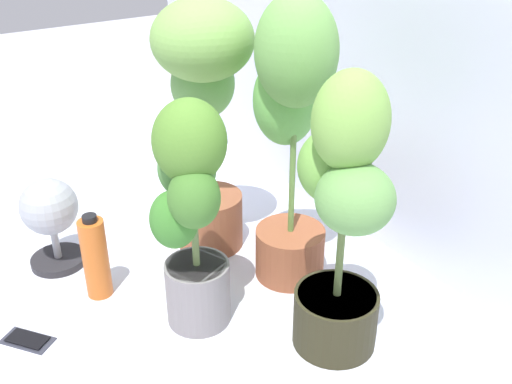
{
  "coord_description": "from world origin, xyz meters",
  "views": [
    {
      "loc": [
        1.26,
        -0.49,
        1.15
      ],
      "look_at": [
        0.01,
        0.33,
        0.35
      ],
      "focal_mm": 41.68,
      "sensor_mm": 36.0,
      "label": 1
    }
  ],
  "objects_px": {
    "potted_plant_back_left": "(205,97)",
    "potted_plant_back_center": "(291,120)",
    "potted_plant_center": "(191,205)",
    "nutrient_bottle": "(95,257)",
    "potted_plant_back_right": "(343,210)",
    "floor_fan": "(50,213)",
    "cell_phone": "(28,340)"
  },
  "relations": [
    {
      "from": "potted_plant_back_center",
      "to": "nutrient_bottle",
      "type": "xyz_separation_m",
      "value": [
        -0.21,
        -0.56,
        -0.39
      ]
    },
    {
      "from": "potted_plant_center",
      "to": "nutrient_bottle",
      "type": "xyz_separation_m",
      "value": [
        -0.27,
        -0.2,
        -0.25
      ]
    },
    {
      "from": "floor_fan",
      "to": "nutrient_bottle",
      "type": "xyz_separation_m",
      "value": [
        0.23,
        0.06,
        -0.06
      ]
    },
    {
      "from": "potted_plant_center",
      "to": "potted_plant_back_center",
      "type": "xyz_separation_m",
      "value": [
        -0.06,
        0.36,
        0.14
      ]
    },
    {
      "from": "potted_plant_back_left",
      "to": "cell_phone",
      "type": "relative_size",
      "value": 5.37
    },
    {
      "from": "floor_fan",
      "to": "nutrient_bottle",
      "type": "relative_size",
      "value": 1.11
    },
    {
      "from": "potted_plant_back_right",
      "to": "potted_plant_center",
      "type": "distance_m",
      "value": 0.4
    },
    {
      "from": "potted_plant_back_left",
      "to": "cell_phone",
      "type": "height_order",
      "value": "potted_plant_back_left"
    },
    {
      "from": "potted_plant_center",
      "to": "potted_plant_back_center",
      "type": "bearing_deg",
      "value": 98.71
    },
    {
      "from": "floor_fan",
      "to": "potted_plant_back_left",
      "type": "bearing_deg",
      "value": 78.69
    },
    {
      "from": "potted_plant_back_center",
      "to": "cell_phone",
      "type": "relative_size",
      "value": 5.66
    },
    {
      "from": "potted_plant_back_left",
      "to": "floor_fan",
      "type": "height_order",
      "value": "potted_plant_back_left"
    },
    {
      "from": "potted_plant_back_right",
      "to": "potted_plant_center",
      "type": "relative_size",
      "value": 1.15
    },
    {
      "from": "potted_plant_center",
      "to": "nutrient_bottle",
      "type": "relative_size",
      "value": 2.41
    },
    {
      "from": "potted_plant_back_right",
      "to": "potted_plant_back_left",
      "type": "height_order",
      "value": "potted_plant_back_left"
    },
    {
      "from": "potted_plant_back_center",
      "to": "nutrient_bottle",
      "type": "bearing_deg",
      "value": -110.93
    },
    {
      "from": "potted_plant_center",
      "to": "potted_plant_back_left",
      "type": "xyz_separation_m",
      "value": [
        -0.34,
        0.24,
        0.16
      ]
    },
    {
      "from": "floor_fan",
      "to": "nutrient_bottle",
      "type": "height_order",
      "value": "floor_fan"
    },
    {
      "from": "potted_plant_center",
      "to": "potted_plant_back_left",
      "type": "height_order",
      "value": "potted_plant_back_left"
    },
    {
      "from": "potted_plant_back_left",
      "to": "potted_plant_back_center",
      "type": "relative_size",
      "value": 0.95
    },
    {
      "from": "potted_plant_center",
      "to": "nutrient_bottle",
      "type": "bearing_deg",
      "value": -144.14
    },
    {
      "from": "potted_plant_back_right",
      "to": "potted_plant_back_center",
      "type": "distance_m",
      "value": 0.37
    },
    {
      "from": "potted_plant_back_center",
      "to": "floor_fan",
      "type": "distance_m",
      "value": 0.83
    },
    {
      "from": "potted_plant_back_center",
      "to": "floor_fan",
      "type": "height_order",
      "value": "potted_plant_back_center"
    },
    {
      "from": "potted_plant_back_center",
      "to": "floor_fan",
      "type": "bearing_deg",
      "value": -125.83
    },
    {
      "from": "potted_plant_back_right",
      "to": "nutrient_bottle",
      "type": "height_order",
      "value": "potted_plant_back_right"
    },
    {
      "from": "potted_plant_back_right",
      "to": "floor_fan",
      "type": "bearing_deg",
      "value": -146.52
    },
    {
      "from": "potted_plant_back_center",
      "to": "potted_plant_back_left",
      "type": "bearing_deg",
      "value": -155.93
    },
    {
      "from": "potted_plant_back_right",
      "to": "potted_plant_back_left",
      "type": "distance_m",
      "value": 0.64
    },
    {
      "from": "potted_plant_back_left",
      "to": "potted_plant_back_center",
      "type": "xyz_separation_m",
      "value": [
        0.28,
        0.13,
        -0.01
      ]
    },
    {
      "from": "potted_plant_back_right",
      "to": "nutrient_bottle",
      "type": "xyz_separation_m",
      "value": [
        -0.56,
        -0.47,
        -0.29
      ]
    },
    {
      "from": "potted_plant_back_right",
      "to": "nutrient_bottle",
      "type": "relative_size",
      "value": 2.78
    }
  ]
}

